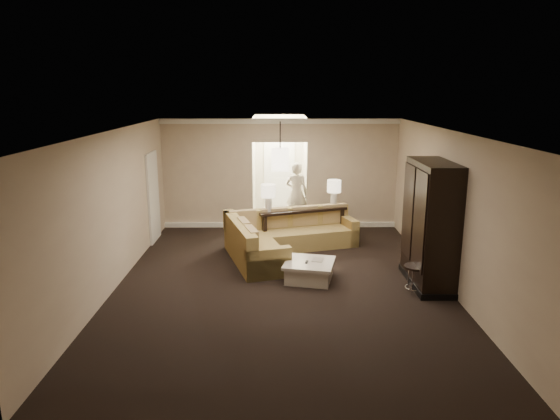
{
  "coord_description": "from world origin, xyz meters",
  "views": [
    {
      "loc": [
        -0.09,
        -8.63,
        3.49
      ],
      "look_at": [
        -0.02,
        1.2,
        1.12
      ],
      "focal_mm": 32.0,
      "sensor_mm": 36.0,
      "label": 1
    }
  ],
  "objects_px": {
    "coffee_table": "(309,270)",
    "sectional_sofa": "(281,238)",
    "console_table": "(302,222)",
    "armoire": "(430,227)",
    "drink_table": "(415,273)",
    "person": "(297,190)"
  },
  "relations": [
    {
      "from": "sectional_sofa",
      "to": "person",
      "type": "height_order",
      "value": "person"
    },
    {
      "from": "sectional_sofa",
      "to": "armoire",
      "type": "distance_m",
      "value": 3.3
    },
    {
      "from": "person",
      "to": "console_table",
      "type": "bearing_deg",
      "value": 111.53
    },
    {
      "from": "drink_table",
      "to": "person",
      "type": "distance_m",
      "value": 5.1
    },
    {
      "from": "person",
      "to": "sectional_sofa",
      "type": "bearing_deg",
      "value": 99.98
    },
    {
      "from": "coffee_table",
      "to": "armoire",
      "type": "xyz_separation_m",
      "value": [
        2.16,
        -0.2,
        0.9
      ]
    },
    {
      "from": "console_table",
      "to": "sectional_sofa",
      "type": "bearing_deg",
      "value": -140.86
    },
    {
      "from": "sectional_sofa",
      "to": "person",
      "type": "distance_m",
      "value": 2.6
    },
    {
      "from": "console_table",
      "to": "armoire",
      "type": "bearing_deg",
      "value": -68.99
    },
    {
      "from": "console_table",
      "to": "person",
      "type": "distance_m",
      "value": 1.76
    },
    {
      "from": "console_table",
      "to": "drink_table",
      "type": "height_order",
      "value": "console_table"
    },
    {
      "from": "coffee_table",
      "to": "console_table",
      "type": "bearing_deg",
      "value": 90.73
    },
    {
      "from": "drink_table",
      "to": "person",
      "type": "height_order",
      "value": "person"
    },
    {
      "from": "armoire",
      "to": "person",
      "type": "distance_m",
      "value": 4.84
    },
    {
      "from": "person",
      "to": "coffee_table",
      "type": "bearing_deg",
      "value": 110.98
    },
    {
      "from": "armoire",
      "to": "person",
      "type": "xyz_separation_m",
      "value": [
        -2.24,
        4.29,
        -0.18
      ]
    },
    {
      "from": "coffee_table",
      "to": "person",
      "type": "height_order",
      "value": "person"
    },
    {
      "from": "sectional_sofa",
      "to": "drink_table",
      "type": "height_order",
      "value": "sectional_sofa"
    },
    {
      "from": "armoire",
      "to": "person",
      "type": "height_order",
      "value": "armoire"
    },
    {
      "from": "coffee_table",
      "to": "sectional_sofa",
      "type": "bearing_deg",
      "value": 108.03
    },
    {
      "from": "console_table",
      "to": "drink_table",
      "type": "bearing_deg",
      "value": -77.64
    },
    {
      "from": "armoire",
      "to": "drink_table",
      "type": "relative_size",
      "value": 4.61
    }
  ]
}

